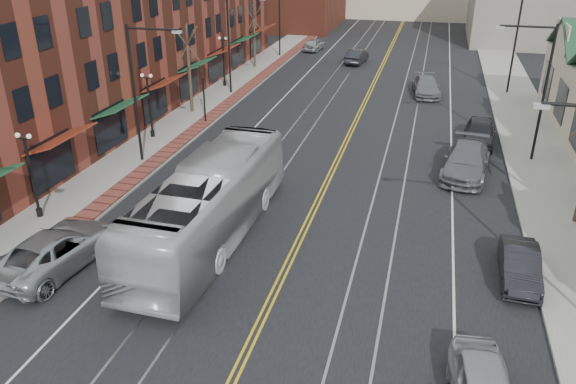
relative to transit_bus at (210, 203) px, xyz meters
The scene contains 24 objects.
ground 9.34m from the transit_bus, 64.66° to the right, with size 160.00×160.00×0.00m, color black.
sidewalk_left 14.34m from the transit_bus, 124.58° to the left, with size 4.00×120.00×0.15m, color gray.
sidewalk_right 19.85m from the transit_bus, 36.36° to the left, with size 4.00×120.00×0.15m, color gray.
building_left 24.32m from the transit_bus, 128.85° to the left, with size 10.00×50.00×11.00m, color maroon.
streetlight_l_1 10.99m from the transit_bus, 132.71° to the left, with size 3.33×0.25×8.00m.
streetlight_l_2 24.98m from the transit_bus, 106.72° to the left, with size 3.33×0.25×8.00m.
streetlight_l_3 40.48m from the transit_bus, 100.17° to the left, with size 3.33×0.25×8.00m.
streetlight_r_1 20.56m from the transit_bus, 42.51° to the left, with size 3.33×0.25×8.00m.
streetlight_r_2 33.43m from the transit_bus, 63.27° to the left, with size 3.33×0.25×8.00m.
lamppost_l_1 8.89m from the transit_bus, behind, with size 0.84×0.28×4.27m.
lamppost_l_2 14.71m from the transit_bus, 127.15° to the left, with size 0.84×0.28×4.27m.
lamppost_l_3 27.21m from the transit_bus, 109.05° to the left, with size 0.84×0.28×4.27m.
tree_left_near 19.76m from the transit_bus, 115.83° to the left, with size 1.78×1.37×6.48m.
tree_left_far 34.83m from the transit_bus, 104.28° to the left, with size 1.66×1.28×6.02m.
manhole_far 7.47m from the transit_bus, behind, with size 0.60×0.60×0.02m, color #592D19.
traffic_signal 17.09m from the transit_bus, 113.02° to the left, with size 0.18×0.15×3.80m.
transit_bus is the anchor object (origin of this frame).
parked_suv 6.67m from the transit_bus, 144.62° to the right, with size 2.72×5.91×1.64m, color #9CA0A3.
parked_car_b 13.27m from the transit_bus, ahead, with size 1.42×4.06×1.34m, color black.
parked_car_c 15.60m from the transit_bus, 42.81° to the left, with size 2.38×5.86×1.70m, color slate.
parked_car_d 20.32m from the transit_bus, 52.24° to the left, with size 1.96×4.88×1.66m, color black.
distant_car_left 38.49m from the transit_bus, 88.29° to the left, with size 1.56×4.49×1.48m, color black.
distant_car_right 28.91m from the transit_bus, 72.60° to the left, with size 2.10×5.15×1.50m, color slate.
distant_car_far 44.22m from the transit_bus, 95.95° to the left, with size 1.66×4.13×1.41m, color #9FA2A6.
Camera 1 is at (5.05, -12.55, 12.92)m, focal length 35.00 mm.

